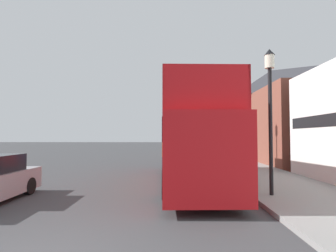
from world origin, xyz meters
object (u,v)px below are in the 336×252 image
object	(u,v)px
lamp_post_second	(221,112)
lamp_post_nearest	(270,94)
tour_bus	(189,143)
lamp_post_third	(207,125)
parked_car_ahead_of_bus	(192,156)

from	to	relation	value
lamp_post_second	lamp_post_nearest	bearing A→B (deg)	-88.16
tour_bus	lamp_post_nearest	xyz separation A→B (m)	(2.59, -3.15, 1.74)
tour_bus	lamp_post_third	world-z (taller)	lamp_post_third
lamp_post_nearest	lamp_post_third	size ratio (longest dim) A/B	1.14
lamp_post_second	tour_bus	bearing A→B (deg)	-117.86
parked_car_ahead_of_bus	lamp_post_third	size ratio (longest dim) A/B	0.93
tour_bus	lamp_post_nearest	world-z (taller)	lamp_post_nearest
lamp_post_nearest	lamp_post_second	bearing A→B (deg)	91.84
lamp_post_nearest	lamp_post_second	size ratio (longest dim) A/B	0.96
tour_bus	lamp_post_nearest	size ratio (longest dim) A/B	2.15
tour_bus	lamp_post_second	bearing A→B (deg)	60.11
lamp_post_nearest	parked_car_ahead_of_bus	bearing A→B (deg)	99.75
lamp_post_second	parked_car_ahead_of_bus	bearing A→B (deg)	117.12
lamp_post_nearest	lamp_post_second	world-z (taller)	lamp_post_second
tour_bus	lamp_post_second	world-z (taller)	lamp_post_second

